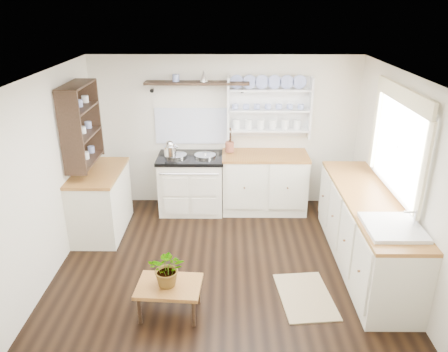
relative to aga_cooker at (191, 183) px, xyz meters
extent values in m
cube|color=black|center=(0.51, -1.57, -0.45)|extent=(4.00, 3.80, 0.01)
cube|color=silver|center=(0.51, 0.33, 0.70)|extent=(4.00, 0.02, 2.30)
cube|color=silver|center=(2.51, -1.57, 0.70)|extent=(0.02, 3.80, 2.30)
cube|color=silver|center=(-1.49, -1.57, 0.70)|extent=(0.02, 3.80, 2.30)
cube|color=white|center=(0.51, -1.57, 1.85)|extent=(4.00, 3.80, 0.01)
cube|color=white|center=(2.47, -1.42, 1.05)|extent=(0.04, 1.40, 1.00)
cube|color=white|center=(2.45, -1.42, 1.05)|extent=(0.02, 1.50, 1.10)
cube|color=beige|center=(2.43, -1.42, 1.63)|extent=(0.04, 1.55, 0.18)
cube|color=#EFE5CF|center=(0.00, 0.00, -0.03)|extent=(0.94, 0.61, 0.82)
cube|color=black|center=(0.00, 0.00, 0.40)|extent=(0.98, 0.65, 0.05)
cylinder|color=silver|center=(-0.22, 0.00, 0.44)|extent=(0.32, 0.32, 0.03)
cylinder|color=silver|center=(0.22, 0.00, 0.44)|extent=(0.32, 0.32, 0.03)
cylinder|color=silver|center=(0.00, -0.34, 0.29)|extent=(0.84, 0.02, 0.02)
cube|color=silver|center=(1.11, 0.03, -0.01)|extent=(1.25, 0.60, 0.88)
cube|color=brown|center=(1.11, 0.03, 0.43)|extent=(1.27, 0.63, 0.04)
cube|color=silver|center=(2.21, -1.47, -0.01)|extent=(0.60, 2.40, 0.88)
cube|color=brown|center=(2.21, -1.47, 0.43)|extent=(0.62, 2.43, 0.04)
cube|color=white|center=(2.21, -2.22, 0.35)|extent=(0.55, 0.60, 0.28)
cylinder|color=silver|center=(2.41, -2.22, 0.55)|extent=(0.02, 0.02, 0.22)
cube|color=silver|center=(-1.19, -0.67, -0.01)|extent=(0.60, 1.10, 0.88)
cube|color=brown|center=(-1.19, -0.67, 0.43)|extent=(0.62, 1.13, 0.04)
cube|color=white|center=(1.16, 0.31, 1.10)|extent=(1.20, 0.03, 0.90)
cube|color=white|center=(1.16, 0.22, 1.10)|extent=(1.20, 0.22, 0.02)
cylinder|color=navy|center=(1.16, 0.23, 1.37)|extent=(0.20, 0.02, 0.20)
cube|color=black|center=(0.11, 0.20, 1.47)|extent=(1.50, 0.24, 0.04)
cone|color=black|center=(-0.54, 0.27, 1.36)|extent=(0.06, 0.20, 0.06)
cone|color=black|center=(0.76, 0.27, 1.36)|extent=(0.06, 0.20, 0.06)
cube|color=black|center=(-1.33, -0.67, 1.10)|extent=(0.28, 0.80, 1.05)
cylinder|color=brown|center=(0.58, 0.11, 0.54)|extent=(0.13, 0.13, 0.15)
cube|color=brown|center=(-0.04, -2.40, -0.12)|extent=(0.67, 0.50, 0.04)
cylinder|color=black|center=(-0.33, -2.57, -0.29)|extent=(0.04, 0.04, 0.31)
cylinder|color=black|center=(-0.30, -2.21, -0.29)|extent=(0.04, 0.04, 0.31)
cylinder|color=black|center=(0.22, -2.60, -0.29)|extent=(0.04, 0.04, 0.31)
cylinder|color=black|center=(0.24, -2.24, -0.29)|extent=(0.04, 0.04, 0.31)
imported|color=#3F7233|center=(-0.04, -2.40, 0.10)|extent=(0.39, 0.34, 0.40)
cube|color=#8E8252|center=(1.41, -2.14, -0.44)|extent=(0.64, 0.90, 0.02)
camera|label=1|loc=(0.55, -6.08, 2.59)|focal=35.00mm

